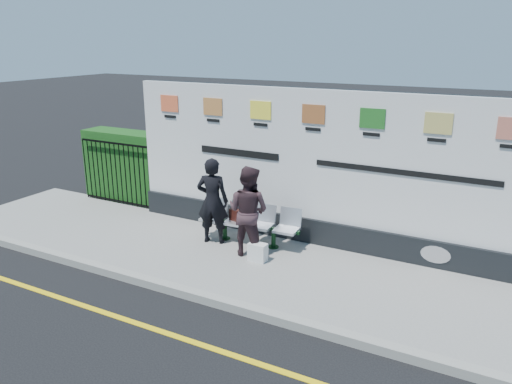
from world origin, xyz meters
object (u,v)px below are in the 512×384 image
Objects in this scene: woman_left at (213,201)px; woman_right at (248,211)px; bench at (249,233)px; billboard at (313,178)px.

woman_left is 0.91m from woman_right.
bench is 1.19× the size of woman_right.
woman_left is at bearing -8.67° from woman_right.
billboard reaches higher than woman_left.
billboard is 3.97× the size of bench.
bench is at bearing -173.77° from woman_left.
billboard is 1.99m from woman_left.
woman_left is 1.01× the size of woman_right.
billboard is 1.65m from bench.
billboard reaches higher than woman_right.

